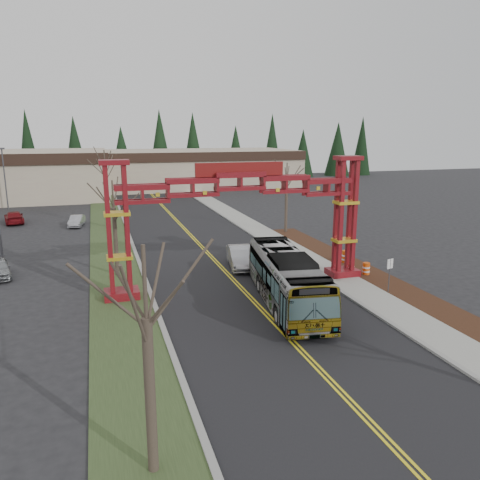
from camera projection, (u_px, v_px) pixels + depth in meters
name	position (u px, v px, depth m)	size (l,w,h in m)	color
ground	(397.00, 451.00, 15.83)	(200.00, 200.00, 0.00)	black
road	(215.00, 261.00, 39.08)	(12.00, 110.00, 0.02)	black
lane_line_left	(214.00, 261.00, 39.04)	(0.12, 100.00, 0.01)	yellow
lane_line_right	(217.00, 261.00, 39.11)	(0.12, 100.00, 0.01)	yellow
curb_right	(283.00, 255.00, 40.84)	(0.30, 110.00, 0.15)	gray
sidewalk_right	(299.00, 253.00, 41.26)	(2.60, 110.00, 0.14)	gray
landscape_strip	(441.00, 311.00, 28.06)	(2.60, 50.00, 0.12)	black
grass_median	(117.00, 269.00, 36.76)	(4.00, 110.00, 0.08)	#2F4020
curb_left	(140.00, 266.00, 37.29)	(0.30, 110.00, 0.15)	gray
gateway_arch	(240.00, 202.00, 31.21)	(18.20, 1.60, 8.90)	#5F0C14
retail_building_east	(195.00, 168.00, 92.29)	(38.00, 20.30, 7.00)	tan
conifer_treeline	(139.00, 151.00, 100.00)	(116.10, 5.60, 13.00)	black
transit_bus	(287.00, 279.00, 29.00)	(2.77, 11.86, 3.30)	#96979D
silver_sedan	(241.00, 257.00, 37.16)	(1.77, 5.07, 1.67)	#A5A8AD
parked_car_mid_a	(14.00, 217.00, 54.93)	(1.98, 4.88, 1.42)	maroon
parked_car_far_a	(77.00, 221.00, 53.23)	(1.33, 3.80, 1.25)	#A8A8B0
bare_tree_median_near	(146.00, 319.00, 13.73)	(3.37, 3.37, 7.45)	#382D26
bare_tree_median_mid	(114.00, 208.00, 33.96)	(3.05, 3.05, 7.15)	#382D26
bare_tree_median_far	(105.00, 171.00, 51.23)	(3.35, 3.35, 8.61)	#382D26
bare_tree_right_far	(287.00, 183.00, 48.86)	(3.12, 3.12, 7.41)	#382D26
light_pole_far	(4.00, 174.00, 63.88)	(0.73, 0.37, 8.43)	#3F3F44
street_sign	(390.00, 269.00, 30.84)	(0.53, 0.21, 2.40)	#3F3F44
barrel_south	(366.00, 269.00, 35.02)	(0.54, 0.54, 1.00)	#D74A0B
barrel_mid	(351.00, 269.00, 35.28)	(0.51, 0.51, 0.94)	#D74A0B
barrel_north	(345.00, 257.00, 38.15)	(0.60, 0.60, 1.11)	#D74A0B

